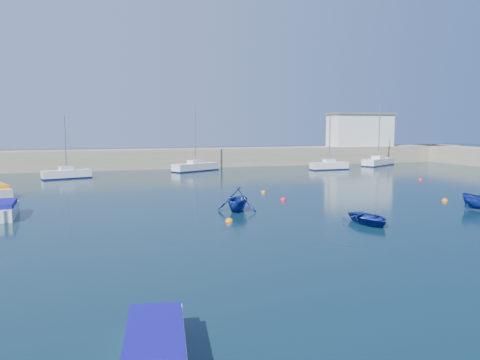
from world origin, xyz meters
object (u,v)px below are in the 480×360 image
object	(u,v)px
sailboat_6	(195,167)
sailboat_8	(378,162)
motorboat_3	(155,347)
dinghy_center	(369,218)
dinghy_left	(237,199)
sailboat_7	(329,166)
motorboat_1	(3,210)
harbor_office	(360,130)
sailboat_5	(67,174)

from	to	relation	value
sailboat_6	sailboat_8	distance (m)	27.60
motorboat_3	dinghy_center	size ratio (longest dim) A/B	1.33
sailboat_8	dinghy_left	distance (m)	42.69
sailboat_7	dinghy_left	world-z (taller)	sailboat_7
sailboat_7	dinghy_left	bearing A→B (deg)	139.00
sailboat_7	motorboat_1	xyz separation A→B (m)	(-35.83, -22.89, -0.08)
sailboat_6	sailboat_7	distance (m)	17.78
sailboat_6	harbor_office	bearing A→B (deg)	-104.95
sailboat_5	motorboat_1	xyz separation A→B (m)	(-2.92, -22.34, -0.06)
sailboat_8	sailboat_6	bearing A→B (deg)	59.79
harbor_office	motorboat_3	xyz separation A→B (m)	(-39.98, -54.41, -4.64)
harbor_office	dinghy_left	xyz separation A→B (m)	(-31.79, -35.25, -4.28)
dinghy_center	dinghy_left	bearing A→B (deg)	132.05
sailboat_7	motorboat_3	bearing A→B (deg)	145.34
harbor_office	sailboat_6	size ratio (longest dim) A/B	1.19
harbor_office	dinghy_left	bearing A→B (deg)	-132.04
sailboat_7	motorboat_3	xyz separation A→B (m)	(-29.16, -44.53, -0.10)
sailboat_7	motorboat_1	world-z (taller)	sailboat_7
sailboat_5	sailboat_7	xyz separation A→B (m)	(32.91, 0.55, 0.02)
sailboat_6	motorboat_1	xyz separation A→B (m)	(-18.44, -26.60, -0.08)
motorboat_1	motorboat_3	xyz separation A→B (m)	(6.67, -21.64, -0.02)
sailboat_7	sailboat_6	bearing A→B (deg)	76.50
sailboat_5	motorboat_3	xyz separation A→B (m)	(3.75, -43.98, -0.08)
harbor_office	motorboat_1	distance (m)	57.20
harbor_office	sailboat_8	size ratio (longest dim) A/B	1.12
sailboat_6	motorboat_3	world-z (taller)	sailboat_6
sailboat_7	dinghy_center	xyz separation A→B (m)	(-14.80, -31.85, -0.22)
sailboat_7	sailboat_8	xyz separation A→B (m)	(10.21, 3.78, 0.01)
sailboat_7	sailboat_8	distance (m)	10.89
sailboat_5	harbor_office	bearing A→B (deg)	-92.10
sailboat_5	motorboat_1	bearing A→B (deg)	157.04
motorboat_1	dinghy_center	xyz separation A→B (m)	(21.03, -8.96, -0.14)
harbor_office	sailboat_6	world-z (taller)	sailboat_6
sailboat_7	dinghy_center	bearing A→B (deg)	153.63
motorboat_1	dinghy_left	world-z (taller)	dinghy_left
motorboat_1	sailboat_5	bearing A→B (deg)	80.89
dinghy_left	motorboat_3	bearing A→B (deg)	-81.36
harbor_office	sailboat_6	xyz separation A→B (m)	(-28.22, -6.16, -4.54)
sailboat_8	dinghy_left	size ratio (longest dim) A/B	2.87
dinghy_left	sailboat_7	bearing A→B (deg)	82.26
motorboat_3	sailboat_5	bearing A→B (deg)	103.62
sailboat_8	motorboat_1	world-z (taller)	sailboat_8
harbor_office	sailboat_6	distance (m)	29.24
harbor_office	dinghy_center	size ratio (longest dim) A/B	3.08
sailboat_7	dinghy_left	size ratio (longest dim) A/B	2.25
motorboat_3	harbor_office	bearing A→B (deg)	62.43
sailboat_6	motorboat_1	size ratio (longest dim) A/B	2.01
sailboat_5	dinghy_left	bearing A→B (deg)	-169.81
harbor_office	sailboat_5	xyz separation A→B (m)	(-43.74, -10.43, -4.56)
dinghy_center	dinghy_left	xyz separation A→B (m)	(-6.16, 6.47, 0.48)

